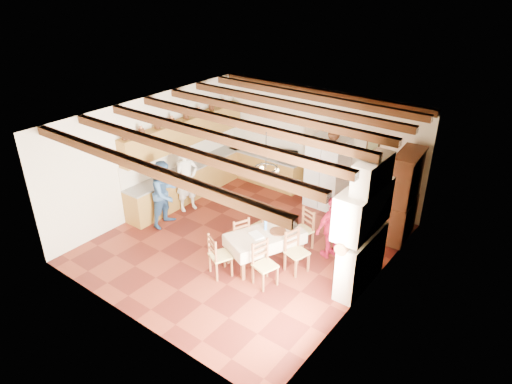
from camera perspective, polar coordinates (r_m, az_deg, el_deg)
floor at (r=10.80m, az=-1.39°, el=-6.40°), size 6.00×6.50×0.02m
ceiling at (r=9.48m, az=-1.60°, el=9.02°), size 6.00×6.50×0.02m
wall_back at (r=12.55m, az=7.85°, el=6.05°), size 6.00×0.02×3.00m
wall_front at (r=8.11m, az=-16.07°, el=-7.37°), size 6.00×0.02×3.00m
wall_left at (r=12.00m, az=-12.86°, el=4.62°), size 0.02×6.50×3.00m
wall_right at (r=8.72m, az=14.25°, el=-4.49°), size 0.02×6.50×3.00m
ceiling_beams at (r=9.51m, az=-1.59°, el=8.45°), size 6.00×6.30×0.16m
lower_cabinets_left at (r=12.85m, az=-7.97°, el=1.37°), size 0.60×4.30×0.86m
lower_cabinets_back at (r=13.48m, az=1.20°, el=2.90°), size 2.30×0.60×0.86m
countertop_left at (r=12.67m, az=-8.10°, el=3.21°), size 0.62×4.30×0.04m
countertop_back at (r=13.30m, az=1.22°, el=4.67°), size 2.34×0.62×0.04m
backsplash_left at (r=12.74m, az=-9.11°, el=4.83°), size 0.03×4.30×0.60m
backsplash_back at (r=13.40m, az=1.95°, el=6.30°), size 2.30×0.03×0.60m
upper_cabinets at (r=12.40m, az=-8.80°, el=7.45°), size 0.35×4.20×0.70m
fireplace at (r=9.02m, az=13.03°, el=-3.94°), size 0.56×1.60×2.80m
wall_picture at (r=11.78m, az=14.45°, el=5.84°), size 0.34×0.03×0.42m
refrigerator at (r=12.15m, az=8.87°, el=2.44°), size 0.96×0.79×1.90m
hutch at (r=11.03m, az=17.99°, el=-0.50°), size 0.60×1.23×2.17m
dining_table at (r=9.84m, az=1.15°, el=-5.59°), size 1.41×1.83×0.72m
chandelier at (r=9.07m, az=1.24°, el=3.03°), size 0.47×0.47×0.03m
chair_left_near at (r=10.20m, az=-2.27°, el=-5.36°), size 0.53×0.54×0.96m
chair_left_far at (r=10.54m, az=0.87°, el=-4.18°), size 0.48×0.49×0.96m
chair_right_near at (r=9.26m, az=1.14°, el=-9.09°), size 0.50×0.52×0.96m
chair_right_far at (r=9.67m, az=5.16°, el=-7.47°), size 0.50×0.51×0.96m
chair_end_near at (r=9.57m, az=-4.49°, el=-7.85°), size 0.55×0.54×0.96m
chair_end_far at (r=10.43m, az=5.79°, el=-4.68°), size 0.52×0.51×0.96m
person_man at (r=11.94m, az=-8.64°, el=1.58°), size 0.60×0.74×1.74m
person_woman_blue at (r=11.35m, az=-11.25°, el=-0.17°), size 0.71×0.88×1.70m
person_woman_red at (r=10.11m, az=9.52°, el=-4.38°), size 0.66×0.93×1.47m
microwave at (r=12.83m, az=4.11°, el=4.47°), size 0.56×0.46×0.26m
fridge_vase at (r=11.69m, az=9.73°, el=7.24°), size 0.35×0.35×0.32m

